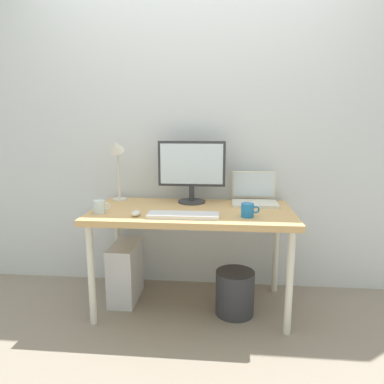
{
  "coord_description": "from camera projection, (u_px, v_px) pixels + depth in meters",
  "views": [
    {
      "loc": [
        0.21,
        -2.28,
        1.26
      ],
      "look_at": [
        0.0,
        0.0,
        0.82
      ],
      "focal_mm": 32.65,
      "sensor_mm": 36.0,
      "label": 1
    }
  ],
  "objects": [
    {
      "name": "ground_plane",
      "position": [
        192.0,
        305.0,
        2.49
      ],
      "size": [
        6.0,
        6.0,
        0.0
      ],
      "primitive_type": "plane",
      "color": "gray"
    },
    {
      "name": "back_wall",
      "position": [
        197.0,
        120.0,
        2.64
      ],
      "size": [
        4.4,
        0.04,
        2.6
      ],
      "primitive_type": "cube",
      "color": "silver",
      "rests_on": "ground_plane"
    },
    {
      "name": "desk",
      "position": [
        192.0,
        218.0,
        2.36
      ],
      "size": [
        1.35,
        0.69,
        0.7
      ],
      "color": "tan",
      "rests_on": "ground_plane"
    },
    {
      "name": "monitor",
      "position": [
        192.0,
        168.0,
        2.51
      ],
      "size": [
        0.49,
        0.2,
        0.45
      ],
      "color": "#333338",
      "rests_on": "desk"
    },
    {
      "name": "laptop",
      "position": [
        254.0,
        196.0,
        2.53
      ],
      "size": [
        0.32,
        0.27,
        0.23
      ],
      "color": "silver",
      "rests_on": "desk"
    },
    {
      "name": "desk_lamp",
      "position": [
        117.0,
        156.0,
        2.55
      ],
      "size": [
        0.11,
        0.16,
        0.47
      ],
      "color": "silver",
      "rests_on": "desk"
    },
    {
      "name": "keyboard",
      "position": [
        183.0,
        215.0,
        2.15
      ],
      "size": [
        0.44,
        0.14,
        0.02
      ],
      "primitive_type": "cube",
      "color": "silver",
      "rests_on": "desk"
    },
    {
      "name": "mouse",
      "position": [
        136.0,
        213.0,
        2.18
      ],
      "size": [
        0.06,
        0.09,
        0.03
      ],
      "primitive_type": "ellipsoid",
      "color": "silver",
      "rests_on": "desk"
    },
    {
      "name": "coffee_mug",
      "position": [
        248.0,
        210.0,
        2.15
      ],
      "size": [
        0.11,
        0.08,
        0.09
      ],
      "color": "#1E72BF",
      "rests_on": "desk"
    },
    {
      "name": "glass_cup",
      "position": [
        99.0,
        207.0,
        2.25
      ],
      "size": [
        0.11,
        0.07,
        0.08
      ],
      "color": "silver",
      "rests_on": "desk"
    },
    {
      "name": "computer_tower",
      "position": [
        125.0,
        272.0,
        2.55
      ],
      "size": [
        0.18,
        0.36,
        0.42
      ],
      "primitive_type": "cube",
      "color": "silver",
      "rests_on": "ground_plane"
    },
    {
      "name": "wastebasket",
      "position": [
        235.0,
        293.0,
        2.36
      ],
      "size": [
        0.26,
        0.26,
        0.3
      ],
      "primitive_type": "cylinder",
      "color": "#333338",
      "rests_on": "ground_plane"
    }
  ]
}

